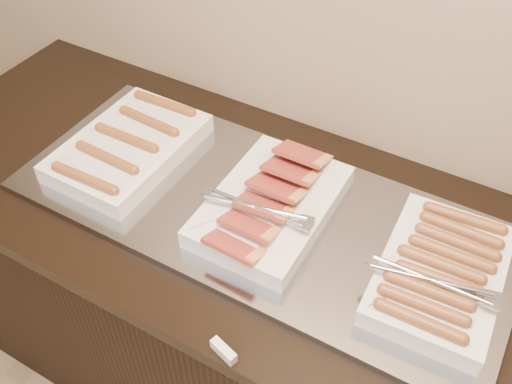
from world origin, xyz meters
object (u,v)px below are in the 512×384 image
Objects in this scene: dish_left at (129,147)px; dish_right at (440,273)px; dish_center at (270,205)px; counter at (266,320)px; warming_tray at (258,211)px.

dish_left is 0.82m from dish_right.
dish_right is (0.82, -0.00, 0.01)m from dish_left.
counter is at bearing 151.92° from dish_center.
counter is 5.04× the size of dish_center.
dish_right is (0.44, -0.00, 0.04)m from warming_tray.
warming_tray is at bearing 173.69° from dish_center.
dish_right is at bearing -0.50° from warming_tray.
dish_center is at bearing -27.75° from counter.
warming_tray is at bearing 180.00° from counter.
dish_center is 0.40m from dish_right.
warming_tray reaches higher than counter.
counter is 5.51× the size of dish_right.
dish_left is 0.98× the size of dish_center.
dish_left is 0.42m from dish_center.
dish_right is at bearing -0.36° from dish_center.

